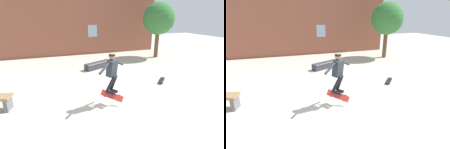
# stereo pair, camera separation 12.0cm
# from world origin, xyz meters

# --- Properties ---
(ground_plane) EXTENTS (40.00, 40.00, 0.00)m
(ground_plane) POSITION_xyz_m (0.00, 0.00, 0.00)
(ground_plane) COLOR beige
(building_backdrop) EXTENTS (13.29, 0.52, 5.90)m
(building_backdrop) POSITION_xyz_m (-0.04, 9.13, 2.34)
(building_backdrop) COLOR #93513D
(building_backdrop) RESTS_ON ground_plane
(tree_right) EXTENTS (2.18, 2.18, 3.81)m
(tree_right) POSITION_xyz_m (5.07, 6.27, 2.70)
(tree_right) COLOR brown
(tree_right) RESTS_ON ground_plane
(skate_ledge) EXTENTS (1.77, 1.16, 0.36)m
(skate_ledge) POSITION_xyz_m (0.34, 4.99, 0.18)
(skate_ledge) COLOR #38383D
(skate_ledge) RESTS_ON ground_plane
(skater) EXTENTS (1.14, 0.84, 1.38)m
(skater) POSITION_xyz_m (-0.38, 0.58, 1.27)
(skater) COLOR #282D38
(skateboard_flipping) EXTENTS (0.76, 0.47, 0.42)m
(skateboard_flipping) POSITION_xyz_m (-0.39, 0.57, 0.33)
(skateboard_flipping) COLOR red
(skateboard_resting) EXTENTS (0.71, 0.74, 0.08)m
(skateboard_resting) POSITION_xyz_m (2.55, 1.86, 0.07)
(skateboard_resting) COLOR black
(skateboard_resting) RESTS_ON ground_plane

